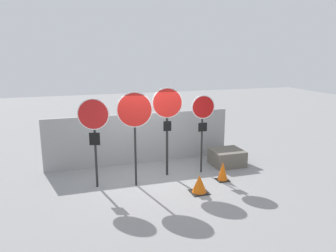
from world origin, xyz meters
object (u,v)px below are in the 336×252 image
Objects in this scene: stop_sign_0 at (94,122)px; storage_crate at (227,157)px; stop_sign_1 at (135,116)px; stop_sign_2 at (167,112)px; traffic_cone_1 at (199,184)px; stop_sign_3 at (203,115)px; traffic_cone_0 at (223,171)px.

storage_crate is at bearing 23.37° from stop_sign_0.
stop_sign_2 reaches higher than stop_sign_1.
storage_crate is at bearing 45.14° from traffic_cone_1.
stop_sign_2 reaches higher than storage_crate.
traffic_cone_1 is at bearing -8.91° from stop_sign_0.
stop_sign_1 is 3.71m from storage_crate.
stop_sign_0 reaches higher than stop_sign_3.
traffic_cone_0 is (2.45, -0.36, -1.70)m from stop_sign_1.
traffic_cone_0 is at bearing 30.42° from traffic_cone_1.
traffic_cone_0 is 1.14× the size of traffic_cone_1.
stop_sign_0 is 1.08m from stop_sign_1.
stop_sign_1 reaches higher than stop_sign_3.
stop_sign_2 is 1.10× the size of stop_sign_3.
traffic_cone_0 is at bearing -122.86° from storage_crate.
stop_sign_1 reaches higher than stop_sign_0.
storage_crate is at bearing 57.14° from traffic_cone_0.
stop_sign_0 is 3.17m from stop_sign_3.
stop_sign_1 reaches higher than traffic_cone_0.
stop_sign_3 is at bearing 18.89° from stop_sign_0.
stop_sign_0 is 2.11m from stop_sign_2.
stop_sign_2 is 2.25m from traffic_cone_1.
traffic_cone_0 reaches higher than storage_crate.
storage_crate is (1.06, 0.39, -1.54)m from stop_sign_3.
traffic_cone_0 is (1.39, -0.86, -1.65)m from stop_sign_2.
stop_sign_2 is (2.10, 0.26, 0.12)m from stop_sign_0.
stop_sign_1 is at bearing 171.53° from traffic_cone_0.
stop_sign_0 is at bearing -172.61° from storage_crate.
stop_sign_2 is 2.72m from storage_crate.
stop_sign_0 is 3.85m from traffic_cone_0.
stop_sign_2 reaches higher than stop_sign_0.
stop_sign_3 is 1.91m from storage_crate.
storage_crate is at bearing 16.85° from stop_sign_2.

